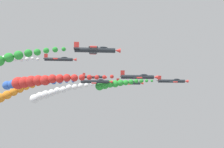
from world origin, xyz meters
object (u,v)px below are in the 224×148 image
object	(u,v)px
airplane_high_slot	(59,59)
airplane_right_outer	(94,77)
airplane_left_outer	(96,82)
airplane_trailing	(96,50)
airplane_lead	(172,81)
airplane_left_inner	(129,83)
airplane_right_inner	(138,77)

from	to	relation	value
airplane_high_slot	airplane_right_outer	bearing A→B (deg)	154.22
airplane_left_outer	airplane_high_slot	bearing A→B (deg)	-87.98
airplane_right_outer	airplane_trailing	world-z (taller)	airplane_trailing
airplane_trailing	airplane_left_outer	bearing A→B (deg)	179.06
airplane_lead	airplane_left_inner	xyz separation A→B (m)	(-12.24, -12.54, 0.38)
airplane_left_outer	airplane_high_slot	distance (m)	13.82
airplane_right_inner	airplane_trailing	world-z (taller)	airplane_trailing
airplane_left_inner	airplane_trailing	world-z (taller)	airplane_trailing
airplane_left_inner	airplane_trailing	distance (m)	39.05
airplane_lead	airplane_right_outer	distance (m)	35.48
airplane_left_inner	airplane_high_slot	size ratio (longest dim) A/B	1.00
airplane_right_outer	airplane_trailing	bearing A→B (deg)	-0.09
airplane_left_inner	airplane_right_outer	size ratio (longest dim) A/B	1.00
airplane_high_slot	airplane_trailing	bearing A→B (deg)	25.02
airplane_lead	airplane_left_inner	distance (m)	17.53
airplane_lead	airplane_high_slot	distance (m)	37.92
airplane_right_inner	airplane_high_slot	distance (m)	27.51
airplane_lead	airplane_left_outer	xyz separation A→B (m)	(-0.62, -25.48, -0.33)
airplane_right_inner	airplane_right_outer	distance (m)	38.81
airplane_trailing	airplane_high_slot	world-z (taller)	airplane_high_slot
airplane_left_inner	airplane_lead	bearing A→B (deg)	45.71
airplane_left_inner	airplane_right_inner	distance (m)	25.03
airplane_right_inner	airplane_lead	bearing A→B (deg)	132.09
airplane_high_slot	airplane_lead	bearing A→B (deg)	89.68
airplane_left_outer	airplane_right_outer	xyz separation A→B (m)	(-23.38, -0.34, 4.33)
airplane_right_outer	airplane_high_slot	world-z (taller)	airplane_high_slot
airplane_left_outer	airplane_right_inner	bearing A→B (deg)	40.43
airplane_left_outer	airplane_lead	bearing A→B (deg)	88.59
airplane_left_outer	airplane_high_slot	xyz separation A→B (m)	(0.42, -11.83, 7.12)
airplane_left_outer	airplane_right_outer	world-z (taller)	airplane_right_outer
airplane_lead	airplane_high_slot	world-z (taller)	airplane_high_slot
airplane_right_inner	airplane_high_slot	world-z (taller)	airplane_high_slot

